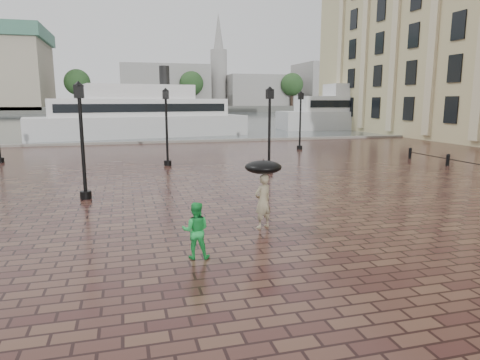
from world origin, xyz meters
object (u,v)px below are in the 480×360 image
(street_lamps, at_px, (174,127))
(ferry_near, at_px, (141,116))
(ferry_far, at_px, (370,111))
(child_pedestrian, at_px, (196,230))
(adult_pedestrian, at_px, (263,201))

(street_lamps, xyz_separation_m, ferry_near, (-1.06, 21.96, -0.08))
(ferry_far, bearing_deg, child_pedestrian, -121.57)
(ferry_near, bearing_deg, ferry_far, -0.17)
(adult_pedestrian, relative_size, child_pedestrian, 1.18)
(street_lamps, bearing_deg, adult_pedestrian, -85.08)
(adult_pedestrian, bearing_deg, ferry_near, -110.11)
(adult_pedestrian, height_order, child_pedestrian, adult_pedestrian)
(street_lamps, height_order, adult_pedestrian, street_lamps)
(street_lamps, bearing_deg, child_pedestrian, -94.68)
(ferry_far, bearing_deg, street_lamps, -132.81)
(street_lamps, xyz_separation_m, adult_pedestrian, (1.13, -13.15, -1.50))
(ferry_near, bearing_deg, adult_pedestrian, -96.78)
(adult_pedestrian, xyz_separation_m, child_pedestrian, (-2.37, -1.99, -0.12))
(street_lamps, distance_m, ferry_far, 40.55)
(adult_pedestrian, height_order, ferry_near, ferry_near)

